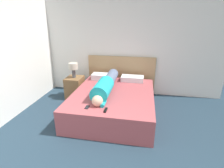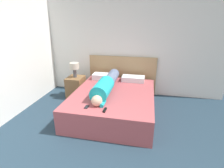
% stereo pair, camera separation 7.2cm
% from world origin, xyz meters
% --- Properties ---
extents(wall_back, '(5.23, 0.06, 2.60)m').
position_xyz_m(wall_back, '(0.00, 3.36, 1.30)').
color(wall_back, white).
rests_on(wall_back, ground_plane).
extents(wall_left, '(0.06, 4.53, 2.60)m').
position_xyz_m(wall_left, '(-2.05, 1.67, 1.30)').
color(wall_left, white).
rests_on(wall_left, ground_plane).
extents(bed, '(1.69, 2.03, 0.48)m').
position_xyz_m(bed, '(0.01, 2.13, 0.24)').
color(bed, '#A84C51').
rests_on(bed, ground_plane).
extents(headboard, '(1.81, 0.04, 1.02)m').
position_xyz_m(headboard, '(0.01, 3.29, 0.51)').
color(headboard, tan).
rests_on(headboard, ground_plane).
extents(nightstand, '(0.40, 0.47, 0.55)m').
position_xyz_m(nightstand, '(-1.13, 2.75, 0.27)').
color(nightstand, brown).
rests_on(nightstand, ground_plane).
extents(table_lamp, '(0.23, 0.23, 0.38)m').
position_xyz_m(table_lamp, '(-1.13, 2.75, 0.81)').
color(table_lamp, '#4C4C51').
rests_on(table_lamp, nightstand).
extents(person_lying, '(0.34, 1.70, 0.34)m').
position_xyz_m(person_lying, '(-0.16, 2.15, 0.63)').
color(person_lying, '#DBB293').
rests_on(person_lying, bed).
extents(pillow_near_headboard, '(0.59, 0.30, 0.14)m').
position_xyz_m(pillow_near_headboard, '(-0.40, 2.94, 0.55)').
color(pillow_near_headboard, white).
rests_on(pillow_near_headboard, bed).
extents(pillow_second, '(0.56, 0.30, 0.12)m').
position_xyz_m(pillow_second, '(0.35, 2.94, 0.54)').
color(pillow_second, white).
rests_on(pillow_second, bed).
extents(tv_remote, '(0.04, 0.15, 0.02)m').
position_xyz_m(tv_remote, '(0.02, 1.33, 0.49)').
color(tv_remote, black).
rests_on(tv_remote, bed).
extents(cell_phone, '(0.06, 0.13, 0.01)m').
position_xyz_m(cell_phone, '(-0.33, 1.38, 0.49)').
color(cell_phone, black).
rests_on(cell_phone, bed).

